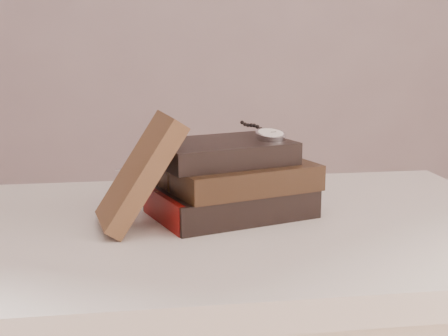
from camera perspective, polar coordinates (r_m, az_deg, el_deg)
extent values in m
cube|color=beige|center=(0.98, -1.60, -5.96)|extent=(1.00, 0.60, 0.04)
cube|color=white|center=(1.00, -1.58, -9.24)|extent=(0.88, 0.49, 0.08)
cube|color=black|center=(1.01, 0.56, -2.95)|extent=(0.27, 0.22, 0.04)
cube|color=#F5E4C9|center=(1.01, 0.71, -2.93)|extent=(0.26, 0.21, 0.03)
cube|color=gold|center=(0.98, -5.98, -3.36)|extent=(0.01, 0.01, 0.04)
cube|color=maroon|center=(0.96, -5.43, -3.70)|extent=(0.05, 0.14, 0.04)
cube|color=black|center=(1.00, 1.37, -0.68)|extent=(0.25, 0.21, 0.04)
cube|color=#F5E4C9|center=(1.00, 1.52, -0.66)|extent=(0.24, 0.20, 0.03)
cube|color=gold|center=(0.97, -4.80, -1.02)|extent=(0.01, 0.01, 0.04)
cube|color=black|center=(0.99, -0.18, 1.44)|extent=(0.24, 0.20, 0.03)
cube|color=#F5E4C9|center=(0.99, -0.03, 1.46)|extent=(0.23, 0.18, 0.03)
cube|color=gold|center=(0.97, -5.95, 1.17)|extent=(0.01, 0.01, 0.03)
cube|color=#3F2818|center=(0.93, -7.45, -0.40)|extent=(0.14, 0.13, 0.17)
cylinder|color=silver|center=(1.00, 4.17, 2.89)|extent=(0.06, 0.06, 0.02)
cylinder|color=white|center=(1.00, 4.17, 3.13)|extent=(0.05, 0.05, 0.01)
torus|color=silver|center=(1.00, 4.17, 3.11)|extent=(0.06, 0.06, 0.01)
cylinder|color=silver|center=(1.03, 3.37, 3.11)|extent=(0.01, 0.01, 0.01)
cube|color=black|center=(1.01, 4.00, 3.23)|extent=(0.01, 0.01, 0.00)
cube|color=black|center=(1.00, 4.41, 3.20)|extent=(0.01, 0.00, 0.00)
sphere|color=black|center=(1.03, 3.28, 3.47)|extent=(0.01, 0.01, 0.01)
sphere|color=black|center=(1.05, 2.99, 3.67)|extent=(0.01, 0.01, 0.01)
sphere|color=black|center=(1.06, 2.70, 3.79)|extent=(0.01, 0.01, 0.01)
sphere|color=black|center=(1.07, 2.42, 3.81)|extent=(0.01, 0.01, 0.01)
sphere|color=black|center=(1.09, 2.15, 3.82)|extent=(0.01, 0.01, 0.01)
sphere|color=black|center=(1.10, 1.88, 3.90)|extent=(0.01, 0.01, 0.01)
sphere|color=black|center=(1.11, 1.62, 4.07)|extent=(0.01, 0.01, 0.01)
torus|color=silver|center=(1.02, -6.69, -0.22)|extent=(0.05, 0.03, 0.05)
torus|color=silver|center=(1.04, -4.07, 0.04)|extent=(0.05, 0.03, 0.05)
cylinder|color=silver|center=(1.03, -5.37, 0.07)|extent=(0.01, 0.01, 0.00)
cylinder|color=silver|center=(1.06, -8.74, -0.10)|extent=(0.04, 0.10, 0.03)
cylinder|color=silver|center=(1.09, -4.10, 0.36)|extent=(0.04, 0.10, 0.03)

